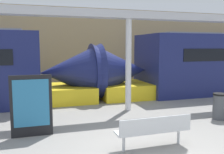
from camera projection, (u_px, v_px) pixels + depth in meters
The scene contains 6 objects.
station_wall at pixel (75, 46), 16.22m from camera, with size 56.00×0.20×5.00m, color tan.
bench_near at pixel (154, 129), 6.05m from camera, with size 1.88×0.46×0.83m.
trash_bin at pixel (220, 106), 8.56m from camera, with size 0.47×0.47×0.90m.
poster_board at pixel (31, 106), 6.85m from camera, with size 1.11×0.07×1.72m.
support_column_near at pixel (128, 65), 9.66m from camera, with size 0.23×0.23×3.53m, color silver.
canopy_beam at pixel (129, 15), 9.43m from camera, with size 28.00×0.60×0.28m, color #B7B7BC.
Camera 1 is at (-2.59, -4.84, 2.48)m, focal length 40.00 mm.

